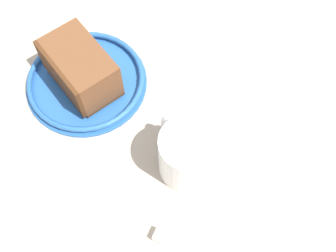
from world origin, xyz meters
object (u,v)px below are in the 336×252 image
object	(u,v)px
teaspoon	(231,64)
sugar_cube	(160,236)
cake_slice	(80,69)
small_plate	(86,81)
tea_mug	(187,154)

from	to	relation	value
teaspoon	sugar_cube	size ratio (longest dim) A/B	6.37
cake_slice	small_plate	bearing A→B (deg)	56.74
small_plate	tea_mug	distance (cm)	20.81
tea_mug	teaspoon	world-z (taller)	tea_mug
cake_slice	teaspoon	xyz separation A→B (cm)	(20.51, 10.78, -4.03)
sugar_cube	small_plate	bearing A→B (deg)	134.98
cake_slice	tea_mug	bearing A→B (deg)	-22.65
sugar_cube	cake_slice	bearing A→B (deg)	135.56
teaspoon	sugar_cube	bearing A→B (deg)	-93.23
cake_slice	sugar_cube	xyz separation A→B (cm)	(18.86, -18.49, -3.57)
small_plate	tea_mug	world-z (taller)	tea_mug
small_plate	teaspoon	distance (cm)	22.93
tea_mug	small_plate	bearing A→B (deg)	156.59
small_plate	teaspoon	bearing A→B (deg)	27.39
teaspoon	tea_mug	bearing A→B (deg)	-94.76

